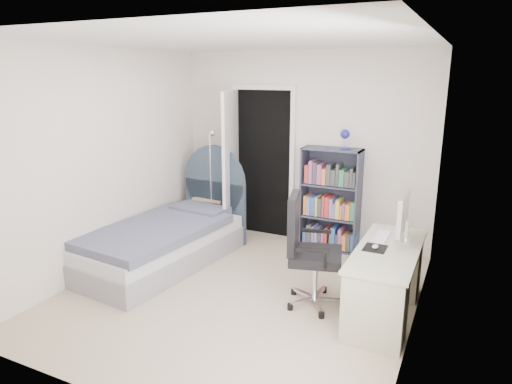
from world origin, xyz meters
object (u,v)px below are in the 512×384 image
at_px(bookcase, 331,204).
at_px(floor_lamp, 212,196).
at_px(nightstand, 214,205).
at_px(desk, 386,278).
at_px(office_chair, 307,245).
at_px(bed, 168,239).

bearing_deg(bookcase, floor_lamp, -166.09).
relative_size(nightstand, floor_lamp, 0.43).
relative_size(desk, office_chair, 1.23).
relative_size(bed, nightstand, 3.39).
xyz_separation_m(bookcase, office_chair, (0.22, -1.54, 0.01)).
height_order(bed, desk, bed).
bearing_deg(nightstand, office_chair, -36.15).
xyz_separation_m(floor_lamp, bookcase, (1.53, 0.38, -0.02)).
bearing_deg(bookcase, desk, -55.71).
relative_size(nightstand, office_chair, 0.58).
xyz_separation_m(bed, office_chair, (1.83, -0.25, 0.32)).
relative_size(bookcase, office_chair, 1.40).
distance_m(desk, office_chair, 0.79).
height_order(bookcase, office_chair, bookcase).
height_order(bookcase, desk, bookcase).
bearing_deg(office_chair, nightstand, 143.85).
height_order(bed, office_chair, bed).
distance_m(floor_lamp, bookcase, 1.58).
bearing_deg(desk, bed, 177.29).
xyz_separation_m(nightstand, office_chair, (1.85, -1.35, 0.18)).
bearing_deg(bookcase, nightstand, -173.27).
xyz_separation_m(nightstand, floor_lamp, (0.09, -0.19, 0.19)).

